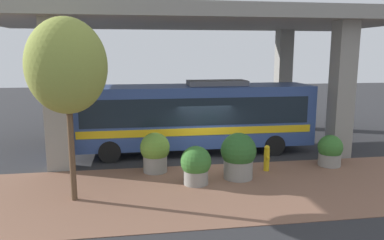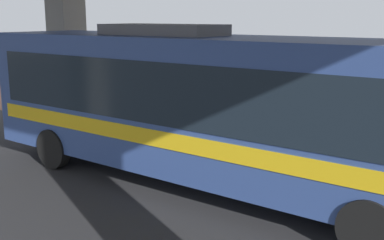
% 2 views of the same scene
% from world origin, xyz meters
% --- Properties ---
extents(ground_plane, '(80.00, 80.00, 0.00)m').
position_xyz_m(ground_plane, '(0.00, 0.00, 0.00)').
color(ground_plane, '#2D2D30').
rests_on(ground_plane, ground).
extents(sidewalk_strip, '(6.00, 40.00, 0.02)m').
position_xyz_m(sidewalk_strip, '(-3.00, 0.00, 0.01)').
color(sidewalk_strip, '#845B47').
rests_on(sidewalk_strip, ground).
extents(overpass, '(9.40, 20.76, 6.90)m').
position_xyz_m(overpass, '(4.00, 0.00, 6.09)').
color(overpass, gray).
rests_on(overpass, ground).
extents(bus, '(2.69, 11.49, 3.56)m').
position_xyz_m(bus, '(2.27, 0.30, 1.93)').
color(bus, '#334C8C').
rests_on(bus, ground).
extents(fire_hydrant, '(0.48, 0.23, 1.12)m').
position_xyz_m(fire_hydrant, '(-1.19, -2.21, 0.56)').
color(fire_hydrant, gold).
rests_on(fire_hydrant, ground).
extents(planter_front, '(1.39, 1.39, 1.83)m').
position_xyz_m(planter_front, '(-1.90, -0.79, 0.93)').
color(planter_front, gray).
rests_on(planter_front, ground).
extents(planter_middle, '(1.16, 1.16, 1.47)m').
position_xyz_m(planter_middle, '(-2.30, 0.97, 0.75)').
color(planter_middle, gray).
rests_on(planter_middle, ground).
extents(planter_back, '(1.06, 1.06, 1.38)m').
position_xyz_m(planter_back, '(-0.92, -5.19, 0.68)').
color(planter_back, gray).
rests_on(planter_back, ground).
extents(planter_extra, '(1.23, 1.23, 1.66)m').
position_xyz_m(planter_extra, '(-0.60, 2.39, 0.86)').
color(planter_extra, gray).
rests_on(planter_extra, ground).
extents(street_tree_near, '(2.54, 2.54, 6.01)m').
position_xyz_m(street_tree_near, '(-3.19, 5.26, 4.46)').
color(street_tree_near, brown).
rests_on(street_tree_near, ground).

